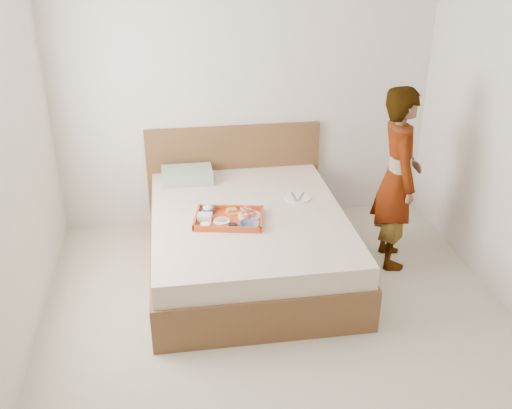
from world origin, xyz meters
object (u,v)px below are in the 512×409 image
at_px(bed, 248,241).
at_px(dinner_plate, 297,198).
at_px(person, 398,179).
at_px(tray, 229,218).

relative_size(bed, dinner_plate, 8.94).
bearing_deg(bed, dinner_plate, 24.46).
height_order(bed, person, person).
distance_m(bed, tray, 0.36).
bearing_deg(person, bed, 95.71).
relative_size(bed, person, 1.30).
xyz_separation_m(tray, dinner_plate, (0.63, 0.33, -0.02)).
bearing_deg(dinner_plate, bed, -155.54).
relative_size(bed, tray, 3.75).
distance_m(dinner_plate, person, 0.85).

